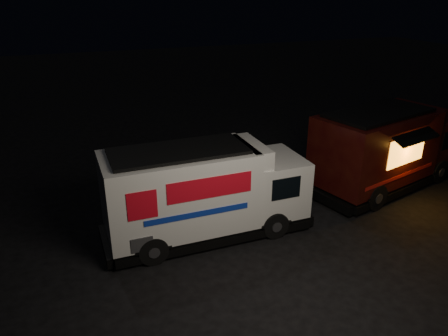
# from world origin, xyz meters

# --- Properties ---
(ground) EXTENTS (80.00, 80.00, 0.00)m
(ground) POSITION_xyz_m (0.00, 0.00, 0.00)
(ground) COLOR black
(ground) RESTS_ON ground
(white_truck) EXTENTS (6.06, 2.12, 2.74)m
(white_truck) POSITION_xyz_m (-0.83, 0.64, 1.37)
(white_truck) COLOR silver
(white_truck) RESTS_ON ground
(red_truck) EXTENTS (6.61, 3.78, 2.90)m
(red_truck) POSITION_xyz_m (6.26, 1.56, 1.45)
(red_truck) COLOR #39110A
(red_truck) RESTS_ON ground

